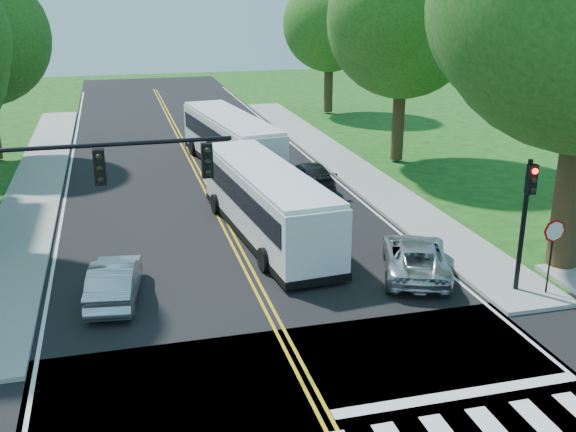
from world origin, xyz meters
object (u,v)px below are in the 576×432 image
object	(u,v)px
bus_follow	(230,140)
signal_ne	(526,209)
hatchback	(115,280)
suv	(416,257)
dark_sedan	(310,175)
bus_lead	(267,201)
signal_nw	(57,200)

from	to	relation	value
bus_follow	signal_ne	bearing A→B (deg)	100.94
hatchback	suv	distance (m)	10.26
suv	bus_follow	bearing A→B (deg)	-56.47
dark_sedan	signal_ne	bearing A→B (deg)	103.14
signal_ne	hatchback	bearing A→B (deg)	167.34
dark_sedan	bus_lead	bearing A→B (deg)	60.42
bus_follow	dark_sedan	world-z (taller)	bus_follow
suv	hatchback	bearing A→B (deg)	17.69
hatchback	suv	size ratio (longest dim) A/B	0.87
signal_ne	bus_follow	size ratio (longest dim) A/B	0.38
bus_lead	suv	distance (m)	6.61
signal_nw	bus_lead	bearing A→B (deg)	45.32
bus_follow	suv	distance (m)	16.75
bus_lead	hatchback	distance (m)	7.56
hatchback	bus_lead	bearing A→B (deg)	-135.95
suv	signal_nw	bearing A→B (deg)	32.34
hatchback	signal_ne	bearing A→B (deg)	175.02
hatchback	suv	xyz separation A→B (m)	(10.25, -0.58, -0.02)
signal_nw	bus_lead	xyz separation A→B (m)	(7.27, 7.35, -2.86)
bus_lead	hatchback	xyz separation A→B (m)	(-6.05, -4.46, -0.83)
signal_nw	dark_sedan	world-z (taller)	signal_nw
signal_nw	suv	size ratio (longest dim) A/B	1.52
signal_ne	bus_follow	xyz separation A→B (m)	(-6.24, 18.62, -1.40)
bus_lead	suv	world-z (taller)	bus_lead
hatchback	suv	world-z (taller)	hatchback
suv	signal_ne	bearing A→B (deg)	159.23
signal_ne	dark_sedan	distance (m)	14.26
signal_ne	hatchback	distance (m)	13.35
signal_ne	bus_follow	world-z (taller)	signal_ne
bus_lead	signal_ne	bearing A→B (deg)	127.30
bus_lead	dark_sedan	size ratio (longest dim) A/B	2.55
signal_nw	bus_follow	xyz separation A→B (m)	(7.81, 18.64, -2.82)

